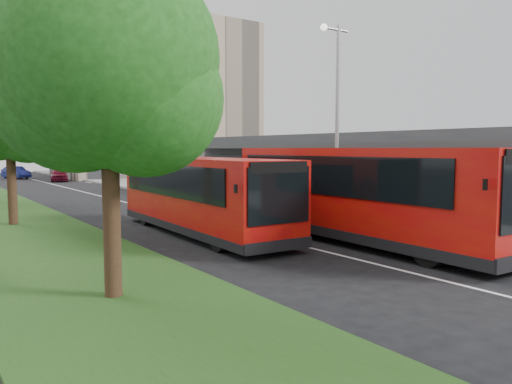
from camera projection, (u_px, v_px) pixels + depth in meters
ground at (287, 242)px, 16.86m from camera, size 120.00×120.00×0.00m
pavement at (182, 191)px, 36.61m from camera, size 5.00×80.00×0.15m
lane_centre_line at (127, 203)px, 29.11m from camera, size 0.12×70.00×0.01m
kerb_dashes at (153, 195)px, 34.26m from camera, size 0.12×56.00×0.01m
office_block at (158, 98)px, 58.37m from camera, size 22.00×12.00×18.00m
station_building at (347, 168)px, 29.41m from camera, size 7.70×26.00×4.00m
tree_near at (107, 73)px, 10.05m from camera, size 4.52×4.52×7.24m
tree_mid at (8, 111)px, 19.85m from camera, size 4.52×4.52×7.23m
lamp_post_near at (336, 110)px, 20.43m from camera, size 1.44×0.28×8.00m
lamp_post_far at (145, 127)px, 36.77m from camera, size 1.44×0.28×8.00m
bus_main at (362, 194)px, 16.81m from camera, size 3.20×11.32×3.18m
bus_second at (201, 195)px, 18.37m from camera, size 2.92×10.05×2.82m
litter_bin at (262, 195)px, 28.22m from camera, size 0.48×0.48×0.77m
bollard at (186, 186)px, 34.79m from camera, size 0.18×0.18×0.86m
car_near at (59, 175)px, 48.04m from camera, size 2.26×3.99×1.28m
car_far at (16, 172)px, 52.47m from camera, size 2.47×4.13×1.29m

